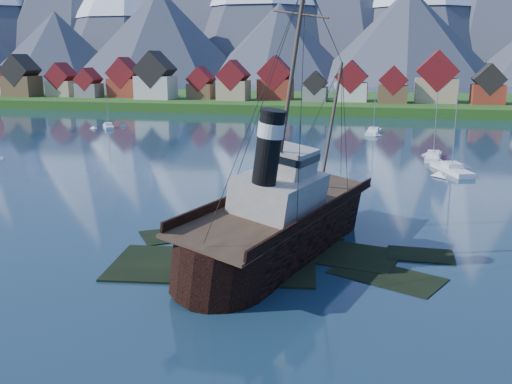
% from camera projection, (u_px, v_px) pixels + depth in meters
% --- Properties ---
extents(ground, '(1400.00, 1400.00, 0.00)m').
position_uv_depth(ground, '(252.00, 261.00, 51.67)').
color(ground, '#172F42').
rests_on(ground, ground).
extents(shoal, '(31.71, 21.24, 1.14)m').
position_uv_depth(shoal, '(275.00, 258.00, 53.40)').
color(shoal, black).
rests_on(shoal, ground).
extents(shore_bank, '(600.00, 80.00, 3.20)m').
position_uv_depth(shore_bank, '(359.00, 106.00, 212.67)').
color(shore_bank, '#204A15').
rests_on(shore_bank, ground).
extents(seawall, '(600.00, 2.50, 2.00)m').
position_uv_depth(seawall, '(352.00, 116.00, 176.68)').
color(seawall, '#3F3D38').
rests_on(seawall, ground).
extents(town, '(250.96, 16.69, 17.30)m').
position_uv_depth(town, '(262.00, 83.00, 201.08)').
color(town, maroon).
rests_on(town, ground).
extents(tugboat_wreck, '(7.50, 32.30, 25.59)m').
position_uv_depth(tugboat_wreck, '(282.00, 216.00, 54.54)').
color(tugboat_wreck, black).
rests_on(tugboat_wreck, ground).
extents(sailboat_c, '(6.28, 8.10, 10.72)m').
position_uv_depth(sailboat_c, '(109.00, 127.00, 148.31)').
color(sailboat_c, silver).
rests_on(sailboat_c, ground).
extents(sailboat_d, '(3.57, 9.50, 12.65)m').
position_uv_depth(sailboat_d, '(433.00, 158.00, 102.88)').
color(sailboat_d, silver).
rests_on(sailboat_d, ground).
extents(sailboat_e, '(3.78, 10.58, 12.00)m').
position_uv_depth(sailboat_e, '(374.00, 132.00, 137.35)').
color(sailboat_e, silver).
rests_on(sailboat_e, ground).
extents(sailboat_f, '(6.18, 11.24, 12.85)m').
position_uv_depth(sailboat_f, '(452.00, 170.00, 91.48)').
color(sailboat_f, silver).
rests_on(sailboat_f, ground).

